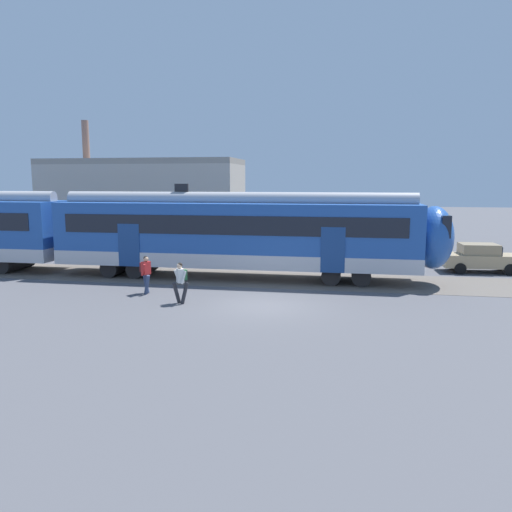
{
  "coord_description": "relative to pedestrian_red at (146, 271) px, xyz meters",
  "views": [
    {
      "loc": [
        3.08,
        -18.95,
        4.88
      ],
      "look_at": [
        -0.75,
        2.4,
        1.6
      ],
      "focal_mm": 35.0,
      "sensor_mm": 36.0,
      "label": 1
    }
  ],
  "objects": [
    {
      "name": "pedestrian_red",
      "position": [
        0.0,
        0.0,
        0.0
      ],
      "size": [
        0.57,
        0.66,
        1.67
      ],
      "color": "navy",
      "rests_on": "ground"
    },
    {
      "name": "ground_plane",
      "position": [
        5.39,
        -1.15,
        -0.99
      ],
      "size": [
        160.0,
        160.0,
        0.0
      ],
      "primitive_type": "plane",
      "color": "#515156"
    },
    {
      "name": "parked_car_tan",
      "position": [
        15.68,
        8.07,
        -0.21
      ],
      "size": [
        4.07,
        1.89,
        1.54
      ],
      "color": "tan",
      "rests_on": "ground"
    },
    {
      "name": "track_bed",
      "position": [
        -8.0,
        4.18,
        -0.98
      ],
      "size": [
        80.0,
        4.4,
        0.01
      ],
      "primitive_type": "cube",
      "color": "#605951",
      "rests_on": "ground"
    },
    {
      "name": "pedestrian_white",
      "position": [
        2.07,
        -1.42,
        0.0
      ],
      "size": [
        0.71,
        0.5,
        1.67
      ],
      "color": "#28282D",
      "rests_on": "ground"
    },
    {
      "name": "background_building",
      "position": [
        -6.02,
        14.17,
        2.22
      ],
      "size": [
        14.15,
        5.0,
        9.2
      ],
      "color": "#B2A899",
      "rests_on": "ground"
    }
  ]
}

